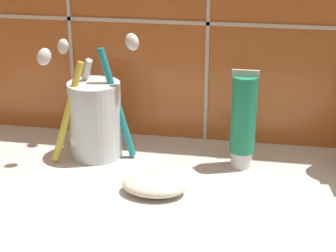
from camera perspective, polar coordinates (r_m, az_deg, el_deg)
The scene contains 4 objects.
sink_counter at distance 67.29cm, azimuth 0.36°, elevation -7.69°, with size 78.10×35.27×2.00cm, color silver.
toothbrush_cup at distance 75.13cm, azimuth -7.47°, elevation 0.89°, with size 12.80×8.84×17.19cm.
toothpaste_tube at distance 71.55cm, azimuth 7.66°, elevation 0.58°, with size 3.37×3.21×13.05cm.
soap_bar at distance 66.79cm, azimuth -1.36°, elevation -5.92°, with size 7.78×5.51×2.12cm, color silver.
Camera 1 is at (9.99, -57.61, 34.31)cm, focal length 60.00 mm.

